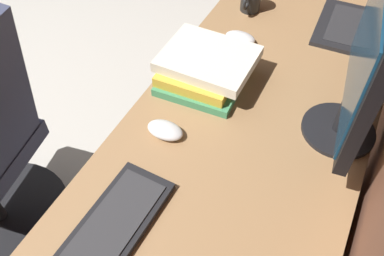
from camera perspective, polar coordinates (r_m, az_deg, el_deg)
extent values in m
cube|color=#936D47|center=(1.03, 2.53, -9.55)|extent=(2.27, 0.66, 0.03)
cylinder|color=silver|center=(2.06, 8.10, 11.45)|extent=(0.05, 0.05, 0.70)
cylinder|color=silver|center=(2.00, 22.55, 6.51)|extent=(0.05, 0.05, 0.70)
cube|color=#936D47|center=(1.43, 6.26, -12.06)|extent=(0.40, 0.50, 0.69)
cube|color=silver|center=(1.48, -2.94, -8.26)|extent=(0.37, 0.01, 0.61)
cylinder|color=black|center=(1.20, 19.68, -0.25)|extent=(0.20, 0.20, 0.01)
cylinder|color=black|center=(1.16, 20.39, 1.55)|extent=(0.04, 0.04, 0.10)
cube|color=black|center=(1.02, 23.69, 9.86)|extent=(0.47, 0.09, 0.34)
cube|color=navy|center=(1.02, 22.80, 10.25)|extent=(0.43, 0.06, 0.30)
cube|color=black|center=(1.58, 20.95, 12.97)|extent=(0.30, 0.22, 0.01)
cube|color=#262628|center=(1.57, 21.04, 13.22)|extent=(0.24, 0.15, 0.00)
cube|color=black|center=(0.96, -12.61, -15.45)|extent=(0.42, 0.15, 0.02)
cube|color=#2D2D30|center=(0.95, -12.72, -15.16)|extent=(0.38, 0.13, 0.00)
ellipsoid|color=silver|center=(1.12, -3.77, -0.29)|extent=(0.06, 0.10, 0.03)
ellipsoid|color=silver|center=(1.42, 6.74, 12.36)|extent=(0.06, 0.10, 0.03)
cube|color=#3D8456|center=(1.26, 1.64, 6.91)|extent=(0.25, 0.25, 0.03)
cube|color=gold|center=(1.25, 1.40, 8.16)|extent=(0.24, 0.23, 0.03)
cube|color=beige|center=(1.24, 2.28, 9.64)|extent=(0.22, 0.27, 0.03)
torus|color=black|center=(1.53, 7.58, 16.97)|extent=(0.06, 0.01, 0.06)
cylinder|color=black|center=(1.94, -24.89, -11.30)|extent=(0.56, 0.56, 0.03)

